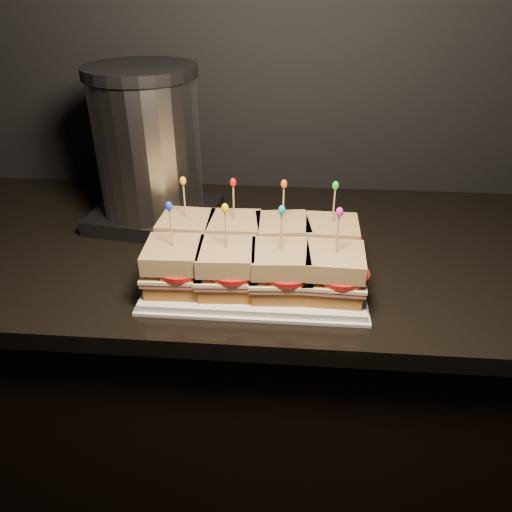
{
  "coord_description": "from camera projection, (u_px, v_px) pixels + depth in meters",
  "views": [
    {
      "loc": [
        0.54,
        0.74,
        1.39
      ],
      "look_at": [
        0.47,
        1.53,
        0.93
      ],
      "focal_mm": 35.0,
      "sensor_mm": 36.0,
      "label": 1
    }
  ],
  "objects": [
    {
      "name": "sandwich_0_frill",
      "position": [
        183.0,
        181.0,
        0.92
      ],
      "size": [
        0.01,
        0.01,
        0.02
      ],
      "primitive_type": "ellipsoid",
      "color": "#FAAD12",
      "rests_on": "sandwich_0_pick"
    },
    {
      "name": "sandwich_1_ham",
      "position": [
        235.0,
        243.0,
        0.98
      ],
      "size": [
        0.11,
        0.11,
        0.01
      ],
      "primitive_type": "cube",
      "rotation": [
        0.0,
        0.0,
        0.03
      ],
      "color": "#B05D54",
      "rests_on": "sandwich_1_bread_bot"
    },
    {
      "name": "sandwich_2_frill",
      "position": [
        284.0,
        184.0,
        0.9
      ],
      "size": [
        0.01,
        0.01,
        0.02
      ],
      "primitive_type": "ellipsoid",
      "color": "#E75A0B",
      "rests_on": "sandwich_2_pick"
    },
    {
      "name": "sandwich_7_bread_bot",
      "position": [
        333.0,
        287.0,
        0.88
      ],
      "size": [
        0.1,
        0.1,
        0.03
      ],
      "primitive_type": "cube",
      "rotation": [
        0.0,
        0.0,
        -0.04
      ],
      "color": "brown",
      "rests_on": "platter"
    },
    {
      "name": "sandwich_0_cheese",
      "position": [
        187.0,
        238.0,
        0.98
      ],
      "size": [
        0.11,
        0.11,
        0.01
      ],
      "primitive_type": "cube",
      "rotation": [
        0.0,
        0.0,
        -0.05
      ],
      "color": "#F7EAA6",
      "rests_on": "sandwich_0_ham"
    },
    {
      "name": "sandwich_4_tomato",
      "position": [
        181.0,
        267.0,
        0.87
      ],
      "size": [
        0.1,
        0.1,
        0.01
      ],
      "primitive_type": "cylinder",
      "color": "red",
      "rests_on": "sandwich_4_cheese"
    },
    {
      "name": "sandwich_7_ham",
      "position": [
        333.0,
        278.0,
        0.87
      ],
      "size": [
        0.11,
        0.11,
        0.01
      ],
      "primitive_type": "cube",
      "rotation": [
        0.0,
        0.0,
        -0.04
      ],
      "color": "#B05D54",
      "rests_on": "sandwich_7_bread_bot"
    },
    {
      "name": "sandwich_0_bread_top",
      "position": [
        186.0,
        225.0,
        0.96
      ],
      "size": [
        0.1,
        0.1,
        0.03
      ],
      "primitive_type": "cube",
      "rotation": [
        0.0,
        0.0,
        -0.05
      ],
      "color": "brown",
      "rests_on": "sandwich_0_tomato"
    },
    {
      "name": "appliance_lid",
      "position": [
        140.0,
        71.0,
        1.0
      ],
      "size": [
        0.23,
        0.23,
        0.02
      ],
      "primitive_type": "cylinder",
      "color": "#262628",
      "rests_on": "appliance_body"
    },
    {
      "name": "sandwich_3_cheese",
      "position": [
        331.0,
        244.0,
        0.96
      ],
      "size": [
        0.11,
        0.11,
        0.01
      ],
      "primitive_type": "cube",
      "rotation": [
        0.0,
        0.0,
        -0.02
      ],
      "color": "#F7EAA6",
      "rests_on": "sandwich_3_ham"
    },
    {
      "name": "sandwich_0_ham",
      "position": [
        188.0,
        242.0,
        0.98
      ],
      "size": [
        0.11,
        0.11,
        0.01
      ],
      "primitive_type": "cube",
      "rotation": [
        0.0,
        0.0,
        -0.05
      ],
      "color": "#B05D54",
      "rests_on": "sandwich_0_bread_bot"
    },
    {
      "name": "sandwich_5_ham",
      "position": [
        227.0,
        274.0,
        0.88
      ],
      "size": [
        0.11,
        0.11,
        0.01
      ],
      "primitive_type": "cube",
      "rotation": [
        0.0,
        0.0,
        0.06
      ],
      "color": "#B05D54",
      "rests_on": "sandwich_5_bread_bot"
    },
    {
      "name": "sandwich_6_frill",
      "position": [
        282.0,
        210.0,
        0.81
      ],
      "size": [
        0.01,
        0.01,
        0.02
      ],
      "primitive_type": "ellipsoid",
      "color": "#1092BA",
      "rests_on": "sandwich_6_pick"
    },
    {
      "name": "appliance_body",
      "position": [
        148.0,
        147.0,
        1.08
      ],
      "size": [
        0.22,
        0.22,
        0.29
      ],
      "primitive_type": "cylinder",
      "color": "silver",
      "rests_on": "appliance_base"
    },
    {
      "name": "sandwich_3_bread_top",
      "position": [
        332.0,
        231.0,
        0.94
      ],
      "size": [
        0.1,
        0.1,
        0.03
      ],
      "primitive_type": "cube",
      "rotation": [
        0.0,
        0.0,
        -0.02
      ],
      "color": "brown",
      "rests_on": "sandwich_3_tomato"
    },
    {
      "name": "sandwich_6_cheese",
      "position": [
        280.0,
        273.0,
        0.87
      ],
      "size": [
        0.12,
        0.11,
        0.01
      ],
      "primitive_type": "cube",
      "rotation": [
        0.0,
        0.0,
        0.07
      ],
      "color": "#F7EAA6",
      "rests_on": "sandwich_6_ham"
    },
    {
      "name": "sandwich_2_bread_bot",
      "position": [
        282.0,
        253.0,
        0.98
      ],
      "size": [
        0.11,
        0.11,
        0.03
      ],
      "primitive_type": "cube",
      "rotation": [
        0.0,
        0.0,
        0.14
      ],
      "color": "brown",
      "rests_on": "platter"
    },
    {
      "name": "sandwich_5_bread_bot",
      "position": [
        228.0,
        282.0,
        0.89
      ],
      "size": [
        0.1,
        0.1,
        0.03
      ],
      "primitive_type": "cube",
      "rotation": [
        0.0,
        0.0,
        0.06
      ],
      "color": "brown",
      "rests_on": "platter"
    },
    {
      "name": "sandwich_0_pick",
      "position": [
        185.0,
        203.0,
        0.94
      ],
      "size": [
        0.0,
        0.0,
        0.09
      ],
      "primitive_type": "cylinder",
      "color": "tan",
      "rests_on": "sandwich_0_bread_top"
    },
    {
      "name": "sandwich_1_bread_bot",
      "position": [
        235.0,
        251.0,
        0.98
      ],
      "size": [
        0.1,
        0.1,
        0.03
      ],
      "primitive_type": "cube",
      "rotation": [
        0.0,
        0.0,
        0.03
      ],
      "color": "brown",
      "rests_on": "platter"
    },
    {
      "name": "sandwich_3_bread_bot",
      "position": [
        330.0,
        255.0,
        0.97
      ],
      "size": [
        0.1,
        0.1,
        0.03
      ],
      "primitive_type": "cube",
      "rotation": [
        0.0,
        0.0,
        -0.02
      ],
      "color": "brown",
      "rests_on": "platter"
    },
    {
      "name": "sandwich_4_frill",
      "position": [
        169.0,
        206.0,
        0.82
      ],
      "size": [
        0.01,
        0.01,
        0.02
      ],
      "primitive_type": "ellipsoid",
      "color": "blue",
      "rests_on": "sandwich_4_pick"
    },
    {
      "name": "sandwich_3_tomato",
      "position": [
        337.0,
        242.0,
        0.95
      ],
      "size": [
        0.1,
        0.1,
        0.01
      ],
      "primitive_type": "cylinder",
      "color": "red",
      "rests_on": "sandwich_3_cheese"
    },
    {
      "name": "appliance",
      "position": [
        149.0,
        149.0,
        1.08
      ],
      "size": [
        0.27,
        0.22,
        0.35
      ],
      "primitive_type": null,
      "color": "silver",
      "rests_on": "granite_slab"
    },
    {
      "name": "sandwich_5_tomato",
      "position": [
        233.0,
        269.0,
        0.87
      ],
      "size": [
        0.1,
        0.1,
        0.01
      ],
      "primitive_type": "cylinder",
      "color": "red",
      "rests_on": "sandwich_5_cheese"
    },
    {
      "name": "sandwich_3_pick",
      "position": [
        334.0,
        208.0,
        0.92
      ],
      "size": [
        0.0,
        0.0,
        0.09
      ],
      "primitive_type": "cylinder",
      "color": "tan",
      "rests_on": "sandwich_3_bread_top"
    },
    {
      "name": "sandwich_6_pick",
      "position": [
        281.0,
        235.0,
        0.83
      ],
      "size": [
        0.0,
        0.0,
        0.09
      ],
      "primitive_type": "cylinder",
      "color": "tan",
      "rests_on": "sandwich_6_bread_top"
    },
    {
      "name": "sandwich_2_tomato",
      "position": [
        288.0,
        240.0,
        0.96
      ],
      "size": [
        0.1,
        0.1,
        0.01
      ],
      "primitive_type": "cylinder",
      "color": "red",
      "rests_on": "sandwich_2_cheese"
    },
    {
      "name": "sandwich_5_frill",
      "position": [
        225.0,
        208.0,
        0.82
      ],
      "size": [
        0.01,
        0.01,
        0.02
      ],
      "primitive_type": "ellipsoid",
      "color": "yellow",
      "rests_on": "sandwich_5_pick"
    },
    {
      "name": "sandwich_1_frill",
      "position": [
        233.0,
        182.0,
        0.91
      ],
      "size": [
        0.01,
        0.01,
        0.02
      ],
      "primitive_type": "ellipsoid",
      "color": "red",
      "rests_on": "sandwich_1_pick"
    },
    {
      "name": "sandwich_2_ham",
      "position": [
        282.0,
        245.0,
        0.97
      ],
      "size": [
        0.12,
        0.12,
        0.01
      ],
      "primitive_type": "cube",
      "rotation": [
        0.0,
        0.0,
        0.14
      ],
      "color": "#B05D54",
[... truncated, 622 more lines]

